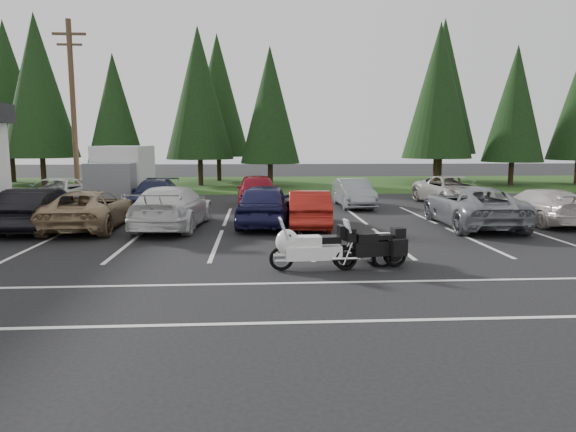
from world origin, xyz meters
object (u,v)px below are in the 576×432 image
at_px(touring_motorcycle, 313,243).
at_px(adventure_motorcycle, 371,243).
at_px(car_near_5, 309,209).
at_px(car_near_6, 472,206).
at_px(cargo_trailer, 378,248).
at_px(car_near_3, 173,207).
at_px(car_far_4, 452,191).
at_px(car_near_7, 540,206).
at_px(car_near_4, 264,204).
at_px(car_far_1, 155,194).
at_px(car_far_0, 55,194).
at_px(utility_pole, 73,109).
at_px(car_far_3, 354,193).
at_px(car_near_2, 89,210).
at_px(car_far_2, 257,191).
at_px(car_near_1, 39,209).
at_px(box_truck, 120,174).

height_order(touring_motorcycle, adventure_motorcycle, touring_motorcycle).
height_order(car_near_5, car_near_6, car_near_6).
bearing_deg(cargo_trailer, touring_motorcycle, -161.16).
relative_size(car_near_3, car_far_4, 1.02).
distance_m(car_near_3, car_near_7, 13.91).
bearing_deg(car_near_4, car_far_1, -41.46).
relative_size(car_far_0, touring_motorcycle, 2.19).
height_order(car_far_4, adventure_motorcycle, car_far_4).
height_order(car_near_4, car_far_0, car_near_4).
bearing_deg(car_near_4, car_near_5, 167.90).
distance_m(car_near_3, touring_motorcycle, 7.80).
distance_m(car_near_6, car_far_0, 18.20).
relative_size(utility_pole, car_far_3, 2.19).
bearing_deg(car_near_2, utility_pole, -69.93).
xyz_separation_m(car_near_4, car_far_4, (9.40, 5.75, -0.08)).
height_order(car_near_2, car_near_6, car_near_6).
height_order(car_far_1, cargo_trailer, car_far_1).
distance_m(car_near_5, adventure_motorcycle, 6.38).
relative_size(car_far_0, car_far_1, 1.11).
xyz_separation_m(car_near_5, car_far_2, (-1.87, 5.81, 0.12)).
relative_size(car_near_1, adventure_motorcycle, 2.18).
xyz_separation_m(car_near_4, car_far_3, (4.38, 5.34, -0.12)).
bearing_deg(car_near_3, car_far_4, -148.97).
bearing_deg(car_near_2, cargo_trailer, 146.55).
xyz_separation_m(box_truck, car_near_4, (7.31, -7.98, -0.65)).
xyz_separation_m(utility_pole, box_truck, (2.00, 0.50, -3.25)).
bearing_deg(car_near_4, box_truck, -42.55).
height_order(car_near_2, cargo_trailer, car_near_2).
bearing_deg(car_near_6, utility_pole, -23.46).
bearing_deg(cargo_trailer, car_near_2, 145.80).
xyz_separation_m(car_near_2, car_near_4, (6.27, 0.39, 0.10)).
height_order(car_near_1, car_far_0, car_near_1).
xyz_separation_m(car_near_5, car_far_1, (-6.68, 5.80, -0.01)).
height_order(car_near_5, adventure_motorcycle, car_near_5).
bearing_deg(car_near_4, cargo_trailer, 119.58).
relative_size(car_near_5, car_far_1, 0.89).
distance_m(car_far_0, car_far_3, 13.94).
bearing_deg(utility_pole, car_near_7, -20.80).
xyz_separation_m(car_far_2, cargo_trailer, (3.07, -11.48, -0.43)).
distance_m(car_near_2, cargo_trailer, 10.79).
relative_size(touring_motorcycle, cargo_trailer, 1.48).
bearing_deg(touring_motorcycle, car_near_2, 134.72).
bearing_deg(car_far_4, car_near_6, -109.92).
bearing_deg(car_near_4, car_near_3, 11.74).
bearing_deg(touring_motorcycle, car_far_1, 112.73).
distance_m(cargo_trailer, adventure_motorcycle, 0.76).
height_order(car_far_1, car_far_4, car_far_4).
bearing_deg(adventure_motorcycle, cargo_trailer, 52.08).
bearing_deg(cargo_trailer, box_truck, 123.85).
bearing_deg(car_far_3, adventure_motorcycle, -100.28).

